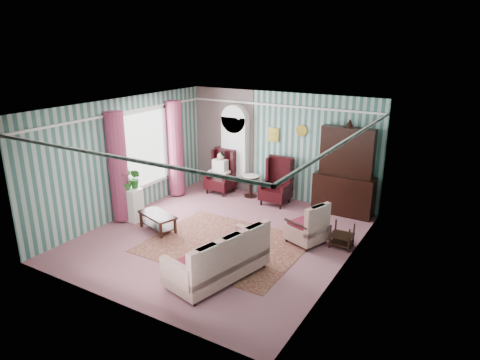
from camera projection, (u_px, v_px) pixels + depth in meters
The scene contains 17 objects.
floor at pixel (221, 237), 9.54m from camera, with size 6.00×6.00×0.00m, color #8C5157.
room_shell at pixel (200, 144), 9.36m from camera, with size 5.53×6.02×2.91m.
bookcase at pixel (235, 153), 12.17m from camera, with size 0.80×0.28×2.24m, color silver.
dresser_hutch at pixel (345, 169), 10.48m from camera, with size 1.50×0.56×2.36m, color black.
wingback_left at pixel (220, 172), 12.13m from camera, with size 0.76×0.80×1.25m, color black.
wingback_right at pixel (276, 182), 11.28m from camera, with size 0.76×0.80×1.25m, color black.
seated_woman at pixel (220, 173), 12.14m from camera, with size 0.44×0.40×1.18m, color beige, non-canonical shape.
round_side_table at pixel (251, 186), 11.92m from camera, with size 0.50×0.50×0.60m, color black.
nest_table at pixel (342, 235), 9.00m from camera, with size 0.45×0.38×0.54m, color black.
plant_stand at pixel (131, 204), 10.34m from camera, with size 0.55×0.35×0.80m, color white.
rug at pixel (225, 245), 9.15m from camera, with size 3.20×2.60×0.01m, color #511B1C.
sofa at pixel (217, 253), 7.74m from camera, with size 1.97×1.11×1.03m, color beige.
floral_armchair at pixel (307, 221), 9.11m from camera, with size 0.78×0.88×1.01m, color beige.
coffee_table at pixel (158, 222), 9.81m from camera, with size 0.97×0.47×0.41m, color black.
potted_plant_a at pixel (126, 181), 10.07m from camera, with size 0.40×0.34×0.44m, color #1E531A.
potted_plant_b at pixel (135, 179), 10.17m from camera, with size 0.26×0.21×0.48m, color #1C5A20.
potted_plant_c at pixel (127, 179), 10.26m from camera, with size 0.23×0.23×0.42m, color #2B571B.
Camera 1 is at (4.80, -7.24, 4.18)m, focal length 32.00 mm.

